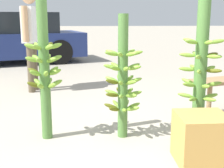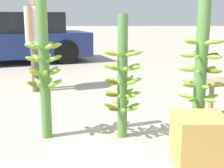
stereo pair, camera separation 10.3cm
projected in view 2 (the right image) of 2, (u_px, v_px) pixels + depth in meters
The scene contains 7 objects.
ground_plane at pixel (126, 150), 3.08m from camera, with size 80.00×80.00×0.00m, color #A89E8C.
banana_stalk_left at pixel (44, 67), 3.25m from camera, with size 0.39×0.39×1.52m.
banana_stalk_center at pixel (122, 79), 3.29m from camera, with size 0.42×0.42×1.32m.
banana_stalk_right at pixel (201, 66), 3.20m from camera, with size 0.46×0.46×1.62m.
vendor_person at pixel (35, 32), 5.34m from camera, with size 0.25×0.64×1.72m.
parked_car at pixel (18, 38), 8.80m from camera, with size 4.36×2.96×1.40m.
produce_crate at pixel (200, 140), 2.75m from camera, with size 0.44×0.44×0.44m.
Camera 2 is at (-0.24, -2.86, 1.29)m, focal length 50.00 mm.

